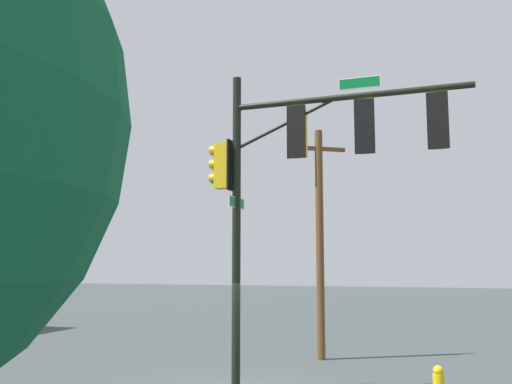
# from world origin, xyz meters

# --- Properties ---
(signal_pole_assembly) EXTENTS (6.06, 0.96, 7.43)m
(signal_pole_assembly) POSITION_xyz_m (1.66, -0.07, 5.26)
(signal_pole_assembly) COLOR black
(signal_pole_assembly) RESTS_ON ground_plane
(utility_pole) EXTENTS (1.60, 1.03, 7.23)m
(utility_pole) POSITION_xyz_m (1.03, 5.22, 3.78)
(utility_pole) COLOR brown
(utility_pole) RESTS_ON ground_plane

